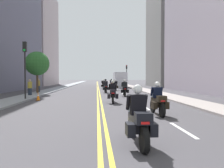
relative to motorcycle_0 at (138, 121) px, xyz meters
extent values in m
plane|color=#424045|center=(-0.91, 41.64, -0.65)|extent=(264.00, 264.00, 0.00)
cube|color=gray|center=(-7.54, 41.64, -0.59)|extent=(2.22, 144.00, 0.12)
cube|color=#A09491|center=(5.72, 41.64, -0.59)|extent=(2.22, 144.00, 0.12)
cube|color=yellow|center=(-1.03, 41.64, -0.65)|extent=(0.12, 132.00, 0.01)
cube|color=yellow|center=(-0.79, 41.64, -0.65)|extent=(0.12, 132.00, 0.01)
cube|color=silver|center=(1.85, 1.64, -0.65)|extent=(0.14, 2.40, 0.01)
cube|color=silver|center=(1.85, 7.64, -0.65)|extent=(0.14, 2.40, 0.01)
cube|color=silver|center=(1.85, 13.64, -0.65)|extent=(0.14, 2.40, 0.01)
cube|color=silver|center=(1.85, 19.64, -0.65)|extent=(0.14, 2.40, 0.01)
cube|color=silver|center=(1.85, 25.64, -0.65)|extent=(0.14, 2.40, 0.01)
cube|color=silver|center=(1.85, 31.64, -0.65)|extent=(0.14, 2.40, 0.01)
cube|color=silver|center=(1.85, 37.64, -0.65)|extent=(0.14, 2.40, 0.01)
cube|color=silver|center=(1.85, 43.64, -0.65)|extent=(0.14, 2.40, 0.01)
cube|color=silver|center=(1.85, 49.64, -0.65)|extent=(0.14, 2.40, 0.01)
cube|color=#BFADB2|center=(-16.11, 49.87, 10.80)|extent=(8.31, 18.36, 22.91)
cube|color=#2D3847|center=(-20.28, 49.87, 5.08)|extent=(0.04, 15.42, 0.90)
cube|color=#2D3847|center=(-20.28, 49.87, 11.38)|extent=(0.04, 15.42, 0.90)
cube|color=#2D3847|center=(-20.28, 49.87, 17.68)|extent=(0.04, 15.42, 0.90)
cube|color=gray|center=(14.48, 38.90, 10.87)|extent=(8.70, 12.18, 23.03)
cube|color=#2D3847|center=(18.85, 38.90, 5.11)|extent=(0.04, 10.23, 0.90)
cube|color=#2D3847|center=(18.85, 38.90, 9.33)|extent=(0.04, 10.23, 0.90)
cube|color=#2D3847|center=(18.85, 38.90, 13.55)|extent=(0.04, 10.23, 0.90)
cylinder|color=black|center=(-0.02, 0.88, -0.33)|extent=(0.15, 0.66, 0.65)
cylinder|color=black|center=(0.02, -0.65, -0.33)|extent=(0.15, 0.66, 0.65)
cube|color=silver|center=(-0.02, 0.88, 0.02)|extent=(0.15, 0.32, 0.04)
cube|color=black|center=(0.00, 0.12, -0.05)|extent=(0.35, 1.17, 0.40)
cube|color=black|center=(0.02, -0.57, 0.17)|extent=(0.41, 0.37, 0.28)
cube|color=red|center=(0.02, -0.76, 0.09)|extent=(0.20, 0.04, 0.06)
cube|color=black|center=(-0.27, -0.35, -0.15)|extent=(0.21, 0.45, 0.32)
cube|color=black|center=(0.29, -0.33, -0.15)|extent=(0.21, 0.45, 0.32)
cube|color=#B2C1CC|center=(-0.02, 0.61, 0.33)|extent=(0.36, 0.13, 0.36)
cube|color=black|center=(0.00, 0.07, 0.43)|extent=(0.41, 0.27, 0.55)
cylinder|color=black|center=(-0.25, 0.21, 0.48)|extent=(0.11, 0.28, 0.45)
cylinder|color=black|center=(0.23, 0.22, 0.48)|extent=(0.11, 0.28, 0.45)
sphere|color=white|center=(0.00, 0.10, 0.84)|extent=(0.26, 0.26, 0.26)
cylinder|color=black|center=(1.80, 5.53, -0.31)|extent=(0.14, 0.68, 0.68)
cylinder|color=black|center=(1.85, 4.06, -0.31)|extent=(0.14, 0.68, 0.68)
cube|color=silver|center=(1.80, 5.53, 0.05)|extent=(0.15, 0.32, 0.04)
cube|color=black|center=(1.82, 4.79, -0.03)|extent=(0.36, 1.13, 0.40)
cube|color=black|center=(1.85, 4.13, 0.19)|extent=(0.41, 0.37, 0.28)
cube|color=red|center=(1.85, 3.94, 0.11)|extent=(0.20, 0.04, 0.06)
cube|color=black|center=(1.56, 4.34, -0.13)|extent=(0.22, 0.45, 0.32)
cube|color=black|center=(2.12, 4.36, -0.13)|extent=(0.22, 0.45, 0.32)
cube|color=#B2C1CC|center=(1.81, 5.27, 0.35)|extent=(0.36, 0.14, 0.36)
cube|color=black|center=(1.83, 4.74, 0.43)|extent=(0.41, 0.27, 0.53)
cylinder|color=black|center=(1.58, 4.89, 0.48)|extent=(0.11, 0.28, 0.45)
cylinder|color=black|center=(2.06, 4.90, 0.48)|extent=(0.11, 0.28, 0.45)
sphere|color=white|center=(1.82, 4.77, 0.84)|extent=(0.26, 0.26, 0.26)
cylinder|color=black|center=(0.09, 11.02, -0.32)|extent=(0.16, 0.66, 0.66)
cylinder|color=black|center=(0.00, 9.41, -0.32)|extent=(0.16, 0.66, 0.66)
cube|color=silver|center=(0.09, 11.02, 0.02)|extent=(0.16, 0.33, 0.04)
cube|color=black|center=(0.04, 10.22, -0.04)|extent=(0.39, 1.24, 0.40)
cube|color=black|center=(0.00, 9.49, 0.18)|extent=(0.42, 0.38, 0.28)
cube|color=red|center=(-0.01, 9.30, 0.10)|extent=(0.20, 0.04, 0.06)
cube|color=black|center=(-0.26, 9.75, -0.14)|extent=(0.22, 0.45, 0.32)
cube|color=black|center=(0.30, 9.72, -0.14)|extent=(0.22, 0.45, 0.32)
cube|color=#B2C1CC|center=(0.07, 10.73, 0.34)|extent=(0.37, 0.14, 0.36)
cube|color=black|center=(0.04, 10.17, 0.45)|extent=(0.41, 0.28, 0.58)
cylinder|color=black|center=(-0.19, 10.33, 0.50)|extent=(0.12, 0.29, 0.45)
cylinder|color=black|center=(0.29, 10.30, 0.50)|extent=(0.12, 0.29, 0.45)
sphere|color=white|center=(0.04, 10.20, 0.88)|extent=(0.26, 0.26, 0.26)
cylinder|color=black|center=(1.64, 16.78, -0.33)|extent=(0.14, 0.66, 0.65)
cylinder|color=black|center=(1.58, 15.22, -0.33)|extent=(0.14, 0.66, 0.65)
cube|color=silver|center=(1.64, 16.78, 0.02)|extent=(0.15, 0.33, 0.04)
cube|color=black|center=(1.61, 16.00, -0.05)|extent=(0.37, 1.19, 0.40)
cube|color=black|center=(1.58, 15.30, 0.17)|extent=(0.41, 0.38, 0.28)
cube|color=red|center=(1.58, 15.11, 0.09)|extent=(0.20, 0.04, 0.06)
cube|color=black|center=(1.31, 15.55, -0.15)|extent=(0.22, 0.45, 0.32)
cube|color=black|center=(1.87, 15.52, -0.15)|extent=(0.22, 0.45, 0.32)
cube|color=#B2C1CC|center=(1.63, 16.50, 0.33)|extent=(0.36, 0.14, 0.36)
cube|color=black|center=(1.61, 15.95, 0.45)|extent=(0.41, 0.28, 0.60)
cylinder|color=black|center=(1.37, 16.11, 0.50)|extent=(0.11, 0.28, 0.45)
cylinder|color=black|center=(1.85, 16.09, 0.50)|extent=(0.11, 0.28, 0.45)
sphere|color=white|center=(1.61, 15.98, 0.89)|extent=(0.26, 0.26, 0.26)
cylinder|color=black|center=(-0.09, 21.86, -0.32)|extent=(0.17, 0.68, 0.67)
cylinder|color=black|center=(-0.01, 20.37, -0.32)|extent=(0.17, 0.68, 0.67)
cube|color=silver|center=(-0.09, 21.86, 0.04)|extent=(0.16, 0.33, 0.04)
cube|color=black|center=(-0.05, 21.12, -0.04)|extent=(0.38, 1.15, 0.40)
cube|color=black|center=(-0.02, 20.45, 0.18)|extent=(0.42, 0.38, 0.28)
cube|color=red|center=(-0.01, 20.26, 0.10)|extent=(0.20, 0.04, 0.06)
cube|color=black|center=(-0.31, 20.65, -0.14)|extent=(0.22, 0.45, 0.32)
cube|color=black|center=(0.25, 20.68, -0.14)|extent=(0.22, 0.45, 0.32)
cube|color=#B2C1CC|center=(-0.08, 21.59, 0.34)|extent=(0.37, 0.14, 0.36)
cube|color=black|center=(-0.05, 21.07, 0.46)|extent=(0.41, 0.28, 0.59)
cylinder|color=black|center=(-0.30, 21.20, 0.51)|extent=(0.11, 0.29, 0.45)
cylinder|color=black|center=(0.18, 21.23, 0.51)|extent=(0.11, 0.29, 0.45)
sphere|color=black|center=(-0.05, 21.10, 0.89)|extent=(0.26, 0.26, 0.26)
cylinder|color=black|center=(1.61, 26.83, -0.33)|extent=(0.17, 0.64, 0.64)
cylinder|color=black|center=(1.53, 25.20, -0.33)|extent=(0.17, 0.64, 0.64)
cube|color=silver|center=(1.61, 26.83, 0.01)|extent=(0.16, 0.33, 0.04)
cube|color=black|center=(1.57, 26.02, -0.05)|extent=(0.39, 1.26, 0.40)
cube|color=black|center=(1.53, 25.28, 0.17)|extent=(0.42, 0.38, 0.28)
cube|color=red|center=(1.52, 25.09, 0.09)|extent=(0.20, 0.04, 0.06)
cube|color=black|center=(1.26, 25.54, -0.15)|extent=(0.22, 0.45, 0.32)
cube|color=black|center=(1.82, 25.51, -0.15)|extent=(0.22, 0.45, 0.32)
cube|color=#B2C1CC|center=(1.60, 26.54, 0.33)|extent=(0.37, 0.14, 0.36)
cube|color=black|center=(1.57, 25.97, 0.40)|extent=(0.41, 0.28, 0.51)
cylinder|color=black|center=(1.33, 26.13, 0.45)|extent=(0.11, 0.29, 0.45)
cylinder|color=black|center=(1.81, 26.10, 0.45)|extent=(0.11, 0.29, 0.45)
sphere|color=white|center=(1.57, 26.00, 0.79)|extent=(0.26, 0.26, 0.26)
cylinder|color=black|center=(-0.08, 32.09, -0.35)|extent=(0.15, 0.61, 0.61)
cylinder|color=black|center=(-0.03, 30.45, -0.35)|extent=(0.15, 0.61, 0.61)
cube|color=silver|center=(-0.08, 32.09, -0.02)|extent=(0.15, 0.32, 0.04)
cube|color=black|center=(-0.05, 31.27, -0.07)|extent=(0.36, 1.25, 0.40)
cube|color=black|center=(-0.03, 30.53, 0.15)|extent=(0.41, 0.37, 0.28)
cube|color=red|center=(-0.03, 30.34, 0.07)|extent=(0.20, 0.04, 0.06)
cube|color=black|center=(-0.32, 30.77, -0.17)|extent=(0.21, 0.45, 0.32)
cube|color=black|center=(0.24, 30.78, -0.17)|extent=(0.21, 0.45, 0.32)
cube|color=#B2C1CC|center=(-0.07, 31.79, 0.31)|extent=(0.36, 0.13, 0.36)
cube|color=black|center=(-0.05, 31.22, 0.39)|extent=(0.41, 0.27, 0.51)
cylinder|color=black|center=(-0.29, 31.36, 0.44)|extent=(0.11, 0.28, 0.45)
cylinder|color=black|center=(0.19, 31.37, 0.44)|extent=(0.11, 0.28, 0.45)
sphere|color=white|center=(-0.05, 31.25, 0.79)|extent=(0.26, 0.26, 0.26)
cylinder|color=black|center=(1.69, 37.96, -0.31)|extent=(0.14, 0.68, 0.68)
cylinder|color=black|center=(1.68, 36.50, -0.31)|extent=(0.14, 0.68, 0.68)
cube|color=silver|center=(1.69, 37.96, 0.04)|extent=(0.14, 0.32, 0.04)
cube|color=black|center=(1.69, 37.23, -0.03)|extent=(0.33, 1.11, 0.40)
cube|color=black|center=(1.68, 36.58, 0.19)|extent=(0.40, 0.36, 0.28)
cube|color=red|center=(1.68, 36.39, 0.11)|extent=(0.20, 0.03, 0.06)
cube|color=black|center=(1.40, 36.80, -0.13)|extent=(0.20, 0.44, 0.32)
cube|color=black|center=(1.96, 36.79, -0.13)|extent=(0.20, 0.44, 0.32)
cube|color=#B2C1CC|center=(1.69, 37.70, 0.35)|extent=(0.36, 0.12, 0.36)
cube|color=black|center=(1.69, 37.18, 0.42)|extent=(0.40, 0.26, 0.51)
cylinder|color=black|center=(1.45, 37.33, 0.47)|extent=(0.10, 0.28, 0.45)
cylinder|color=black|center=(1.93, 37.33, 0.47)|extent=(0.10, 0.28, 0.45)
sphere|color=black|center=(1.69, 37.21, 0.81)|extent=(0.26, 0.26, 0.26)
cube|color=black|center=(-5.71, 12.03, -0.64)|extent=(0.34, 0.34, 0.03)
cone|color=orange|center=(-5.71, 12.03, -0.30)|extent=(0.27, 0.27, 0.64)
cylinder|color=white|center=(-5.71, 12.03, -0.22)|extent=(0.18, 0.18, 0.08)
cylinder|color=black|center=(-6.83, 12.44, 1.31)|extent=(0.12, 0.12, 3.92)
cube|color=black|center=(-6.83, 12.44, 3.62)|extent=(0.28, 0.28, 0.80)
sphere|color=green|center=(-6.83, 12.29, 3.34)|extent=(0.18, 0.18, 0.18)
cylinder|color=black|center=(5.01, 39.78, 1.17)|extent=(0.12, 0.12, 3.65)
cube|color=black|center=(5.01, 39.78, 3.34)|extent=(0.28, 0.28, 0.80)
sphere|color=red|center=(5.01, 39.63, 3.62)|extent=(0.18, 0.18, 0.18)
cube|color=#232D39|center=(-8.04, 21.26, -0.23)|extent=(0.26, 0.32, 0.84)
cube|color=olive|center=(-8.04, 21.26, 0.51)|extent=(0.30, 0.40, 0.66)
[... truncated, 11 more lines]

